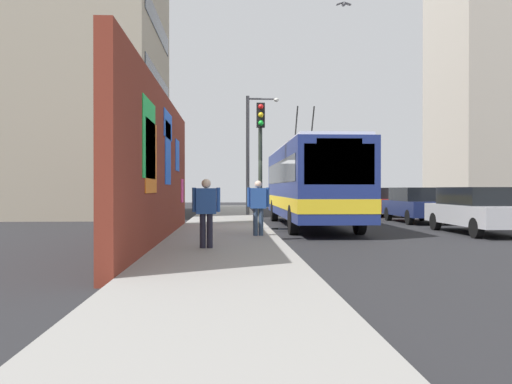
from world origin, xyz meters
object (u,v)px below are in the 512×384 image
Objects in this scene: city_bus at (310,182)px; pedestrian_near_wall at (206,208)px; traffic_light at (260,144)px; street_lamp at (252,146)px; parked_car_navy at (416,204)px; parked_car_silver at (478,209)px; pedestrian_at_curb at (258,203)px; parked_car_red at (380,201)px.

pedestrian_near_wall is (-8.86, 3.76, -0.72)m from city_bus.
city_bus reaches higher than traffic_light.
street_lamp reaches higher than traffic_light.
traffic_light is (-5.30, 7.35, 2.23)m from parked_car_navy.
pedestrian_near_wall is at bearing 164.84° from traffic_light.
parked_car_silver is at bearing -124.60° from city_bus.
city_bus is 7.26× the size of pedestrian_near_wall.
city_bus is 3.83m from traffic_light.
city_bus is at bearing 114.71° from parked_car_navy.
pedestrian_near_wall is at bearing 120.47° from parked_car_silver.
pedestrian_at_curb is 12.87m from street_lamp.
traffic_light is at bearing 84.72° from parked_car_silver.
parked_car_silver is 0.79× the size of street_lamp.
traffic_light is at bearing 146.45° from parked_car_red.
parked_car_red is 7.92m from street_lamp.
street_lamp reaches higher than parked_car_silver.
pedestrian_at_curb is at bearing 151.27° from parked_car_red.
parked_car_silver is at bearing -74.82° from pedestrian_at_curb.
pedestrian_near_wall is 3.50m from pedestrian_at_curb.
parked_car_red is at bearing 0.00° from parked_car_navy.
pedestrian_near_wall is at bearing 152.25° from parked_car_red.
city_bus is 9.74m from parked_car_red.
pedestrian_at_curb is 3.38m from traffic_light.
city_bus is 2.36× the size of parked_car_silver.
parked_car_silver is 3.06× the size of pedestrian_at_curb.
parked_car_silver is at bearing -59.53° from pedestrian_near_wall.
traffic_light is at bearing -4.70° from pedestrian_at_curb.
pedestrian_at_curb reaches higher than parked_car_silver.
pedestrian_near_wall is at bearing 156.67° from pedestrian_at_curb.
pedestrian_at_curb is at bearing 178.52° from street_lamp.
parked_car_navy is 2.83× the size of pedestrian_near_wall.
parked_car_navy is (5.98, 0.00, -0.00)m from parked_car_silver.
pedestrian_near_wall is 0.37× the size of traffic_light.
city_bus is 2.56× the size of parked_car_navy.
parked_car_red is 13.48m from traffic_light.
traffic_light is at bearing 179.41° from street_lamp.
traffic_light reaches higher than parked_car_red.
city_bus reaches higher than pedestrian_at_curb.
city_bus is at bearing -36.47° from traffic_light.
traffic_light is (2.73, -0.22, 1.97)m from pedestrian_at_curb.
traffic_light is at bearing 143.53° from city_bus.
pedestrian_near_wall is (-11.25, 8.96, 0.25)m from parked_car_navy.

